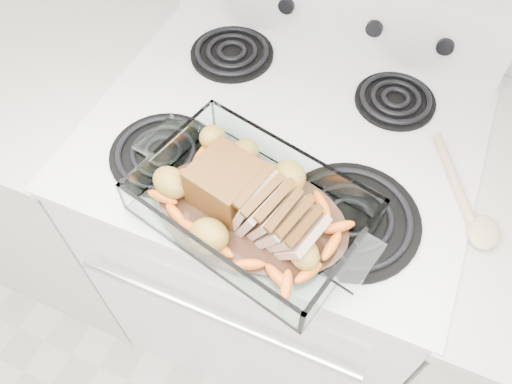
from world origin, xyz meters
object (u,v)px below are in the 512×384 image
at_px(electric_range, 277,237).
at_px(baking_dish, 252,210).
at_px(pork_roast, 244,198).
at_px(counter_left, 78,166).

xyz_separation_m(electric_range, baking_dish, (0.03, -0.23, 0.48)).
relative_size(baking_dish, pork_roast, 1.58).
height_order(electric_range, pork_roast, electric_range).
bearing_deg(electric_range, pork_roast, -87.15).
height_order(electric_range, baking_dish, electric_range).
height_order(baking_dish, pork_roast, pork_roast).
bearing_deg(counter_left, baking_dish, -18.07).
bearing_deg(electric_range, counter_left, -179.90).
height_order(counter_left, baking_dish, baking_dish).
distance_m(baking_dish, pork_roast, 0.03).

